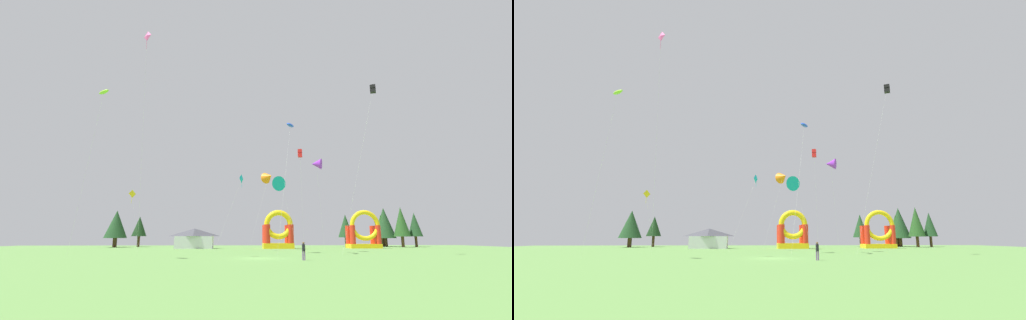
{
  "view_description": "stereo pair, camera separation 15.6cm",
  "coord_description": "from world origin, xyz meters",
  "views": [
    {
      "loc": [
        -2.22,
        -38.13,
        2.2
      ],
      "look_at": [
        0.0,
        6.05,
        11.97
      ],
      "focal_mm": 24.54,
      "sensor_mm": 36.0,
      "label": 1
    },
    {
      "loc": [
        -2.06,
        -38.14,
        2.2
      ],
      "look_at": [
        0.0,
        6.05,
        11.97
      ],
      "focal_mm": 24.54,
      "sensor_mm": 36.0,
      "label": 2
    }
  ],
  "objects": [
    {
      "name": "tree_row_2",
      "position": [
        22.97,
        44.12,
        4.73
      ],
      "size": [
        3.56,
        3.56,
        7.41
      ],
      "color": "#4C331E",
      "rests_on": "ground_plane"
    },
    {
      "name": "tree_row_5",
      "position": [
        34.96,
        41.01,
        5.57
      ],
      "size": [
        3.71,
        3.71,
        8.91
      ],
      "color": "#4C331E",
      "rests_on": "ground_plane"
    },
    {
      "name": "kite_blue_parafoil",
      "position": [
        4.91,
        8.28,
        17.49
      ],
      "size": [
        3.66,
        7.58,
        18.07
      ],
      "color": "blue",
      "rests_on": "ground_plane"
    },
    {
      "name": "kite_lime_parafoil",
      "position": [
        -17.2,
        -1.29,
        17.81
      ],
      "size": [
        4.86,
        5.0,
        18.25
      ],
      "color": "#8CD826",
      "rests_on": "ground_plane"
    },
    {
      "name": "kite_orange_delta",
      "position": [
        3.43,
        27.26,
        13.39
      ],
      "size": [
        5.26,
        3.78,
        14.59
      ],
      "color": "orange",
      "rests_on": "ground_plane"
    },
    {
      "name": "kite_teal_delta",
      "position": [
        4.11,
        12.5,
        9.94
      ],
      "size": [
        3.52,
        3.11,
        11.18
      ],
      "color": "#0C7F7A",
      "rests_on": "ground_plane"
    },
    {
      "name": "tree_row_3",
      "position": [
        31.85,
        45.02,
        4.78
      ],
      "size": [
        3.21,
        3.21,
        7.41
      ],
      "color": "#4C331E",
      "rests_on": "ground_plane"
    },
    {
      "name": "kite_purple_delta",
      "position": [
        10.13,
        15.79,
        13.58
      ],
      "size": [
        2.83,
        4.9,
        14.49
      ],
      "color": "purple",
      "rests_on": "ground_plane"
    },
    {
      "name": "kite_black_box",
      "position": [
        15.85,
        5.27,
        21.8
      ],
      "size": [
        5.18,
        2.68,
        22.39
      ],
      "color": "black",
      "rests_on": "ground_plane"
    },
    {
      "name": "kite_pink_diamond",
      "position": [
        -13.65,
        0.96,
        25.76
      ],
      "size": [
        1.32,
        6.22,
        26.66
      ],
      "color": "#EA599E",
      "rests_on": "ground_plane"
    },
    {
      "name": "tree_row_0",
      "position": [
        -29.51,
        42.84,
        4.98
      ],
      "size": [
        4.99,
        4.99,
        8.06
      ],
      "color": "#4C331E",
      "rests_on": "ground_plane"
    },
    {
      "name": "inflatable_orange_dome",
      "position": [
        23.29,
        33.04,
        2.86
      ],
      "size": [
        6.32,
        3.97,
        7.56
      ],
      "color": "yellow",
      "rests_on": "ground_plane"
    },
    {
      "name": "tree_row_1",
      "position": [
        -25.2,
        45.91,
        4.61
      ],
      "size": [
        3.39,
        3.39,
        6.93
      ],
      "color": "#4C331E",
      "rests_on": "ground_plane"
    },
    {
      "name": "kite_yellow_diamond",
      "position": [
        -20.48,
        22.51,
        9.3
      ],
      "size": [
        2.15,
        0.91,
        9.85
      ],
      "color": "yellow",
      "rests_on": "ground_plane"
    },
    {
      "name": "tree_row_6",
      "position": [
        38.56,
        42.03,
        5.01
      ],
      "size": [
        3.2,
        3.2,
        7.77
      ],
      "color": "#4C331E",
      "rests_on": "ground_plane"
    },
    {
      "name": "tree_row_4",
      "position": [
        32.67,
        45.09,
        5.48
      ],
      "size": [
        5.08,
        5.08,
        9.09
      ],
      "color": "#4C331E",
      "rests_on": "ground_plane"
    },
    {
      "name": "inflatable_red_slide",
      "position": [
        5.66,
        31.95,
        2.74
      ],
      "size": [
        5.91,
        4.73,
        7.42
      ],
      "color": "yellow",
      "rests_on": "ground_plane"
    },
    {
      "name": "person_left_edge",
      "position": [
        4.17,
        -3.35,
        1.04
      ],
      "size": [
        0.38,
        0.38,
        1.75
      ],
      "rotation": [
        0.0,
        0.0,
        5.94
      ],
      "color": "#724C8C",
      "rests_on": "ground_plane"
    },
    {
      "name": "ground_plane",
      "position": [
        0.0,
        0.0,
        0.0
      ],
      "size": [
        120.0,
        120.0,
        0.0
      ],
      "primitive_type": "plane",
      "color": "#5B8C42"
    },
    {
      "name": "kite_red_box",
      "position": [
        6.79,
        11.66,
        14.26
      ],
      "size": [
        1.14,
        3.36,
        14.89
      ],
      "color": "red",
      "rests_on": "ground_plane"
    },
    {
      "name": "kite_cyan_diamond",
      "position": [
        -1.63,
        20.88,
        11.83
      ],
      "size": [
        4.67,
        1.89,
        12.44
      ],
      "color": "#19B7CC",
      "rests_on": "ground_plane"
    },
    {
      "name": "festival_tent",
      "position": [
        -10.83,
        33.04,
        1.93
      ],
      "size": [
        7.29,
        3.55,
        3.86
      ],
      "color": "silver",
      "rests_on": "ground_plane"
    }
  ]
}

